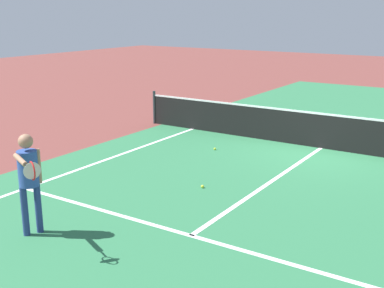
% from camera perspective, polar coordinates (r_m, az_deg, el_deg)
% --- Properties ---
extents(ground_plane, '(60.00, 60.00, 0.00)m').
position_cam_1_polar(ground_plane, '(13.73, 14.63, -0.47)').
color(ground_plane, brown).
extents(court_surface_inbounds, '(10.62, 24.40, 0.00)m').
position_cam_1_polar(court_surface_inbounds, '(13.73, 14.63, -0.46)').
color(court_surface_inbounds, '#2D7247').
rests_on(court_surface_inbounds, ground_plane).
extents(line_sideline_left, '(0.10, 11.89, 0.01)m').
position_cam_1_polar(line_sideline_left, '(11.13, -16.84, -4.24)').
color(line_sideline_left, white).
rests_on(line_sideline_left, ground_plane).
extents(line_service_near, '(8.22, 0.10, 0.01)m').
position_cam_1_polar(line_service_near, '(8.24, -0.11, -10.51)').
color(line_service_near, white).
rests_on(line_service_near, ground_plane).
extents(line_center_service, '(0.10, 6.40, 0.01)m').
position_cam_1_polar(line_center_service, '(10.86, 9.17, -4.25)').
color(line_center_service, white).
rests_on(line_center_service, ground_plane).
extents(net, '(11.29, 0.09, 1.07)m').
position_cam_1_polar(net, '(13.61, 14.77, 1.53)').
color(net, '#33383D').
rests_on(net, ground_plane).
extents(player_near, '(1.06, 0.84, 1.69)m').
position_cam_1_polar(player_near, '(8.32, -18.32, -3.22)').
color(player_near, navy).
rests_on(player_near, ground_plane).
extents(tennis_ball_mid_court, '(0.07, 0.07, 0.07)m').
position_cam_1_polar(tennis_ball_mid_court, '(10.32, 1.22, -4.92)').
color(tennis_ball_mid_court, '#CCE033').
rests_on(tennis_ball_mid_court, ground_plane).
extents(tennis_ball_near_net, '(0.07, 0.07, 0.07)m').
position_cam_1_polar(tennis_ball_near_net, '(13.10, 2.65, -0.56)').
color(tennis_ball_near_net, '#CCE033').
rests_on(tennis_ball_near_net, ground_plane).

